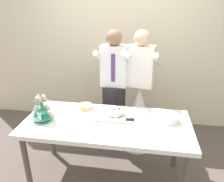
{
  "coord_description": "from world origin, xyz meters",
  "views": [
    {
      "loc": [
        0.37,
        -1.99,
        1.99
      ],
      "look_at": [
        0.04,
        0.15,
        1.07
      ],
      "focal_mm": 34.7,
      "sensor_mm": 36.0,
      "label": 1
    }
  ],
  "objects_px": {
    "round_cake": "(85,107)",
    "person_groom": "(114,97)",
    "dessert_table": "(107,128)",
    "person_bride": "(138,108)",
    "main_cake_tray": "(115,113)",
    "cupcake_stand": "(42,110)",
    "plate_stack": "(169,118)"
  },
  "relations": [
    {
      "from": "round_cake",
      "to": "person_groom",
      "type": "relative_size",
      "value": 0.14
    },
    {
      "from": "dessert_table",
      "to": "person_bride",
      "type": "xyz_separation_m",
      "value": [
        0.32,
        0.75,
        -0.12
      ]
    },
    {
      "from": "dessert_table",
      "to": "main_cake_tray",
      "type": "bearing_deg",
      "value": 59.48
    },
    {
      "from": "cupcake_stand",
      "to": "round_cake",
      "type": "distance_m",
      "value": 0.51
    },
    {
      "from": "main_cake_tray",
      "to": "person_bride",
      "type": "xyz_separation_m",
      "value": [
        0.24,
        0.62,
        -0.23
      ]
    },
    {
      "from": "person_bride",
      "to": "main_cake_tray",
      "type": "bearing_deg",
      "value": -111.31
    },
    {
      "from": "cupcake_stand",
      "to": "main_cake_tray",
      "type": "xyz_separation_m",
      "value": [
        0.77,
        0.2,
        -0.09
      ]
    },
    {
      "from": "main_cake_tray",
      "to": "person_groom",
      "type": "bearing_deg",
      "value": 99.89
    },
    {
      "from": "cupcake_stand",
      "to": "person_groom",
      "type": "relative_size",
      "value": 0.18
    },
    {
      "from": "plate_stack",
      "to": "person_bride",
      "type": "distance_m",
      "value": 0.76
    },
    {
      "from": "plate_stack",
      "to": "person_groom",
      "type": "bearing_deg",
      "value": 138.6
    },
    {
      "from": "main_cake_tray",
      "to": "dessert_table",
      "type": "bearing_deg",
      "value": -120.52
    },
    {
      "from": "round_cake",
      "to": "person_bride",
      "type": "xyz_separation_m",
      "value": [
        0.62,
        0.5,
        -0.22
      ]
    },
    {
      "from": "cupcake_stand",
      "to": "main_cake_tray",
      "type": "relative_size",
      "value": 0.7
    },
    {
      "from": "main_cake_tray",
      "to": "cupcake_stand",
      "type": "bearing_deg",
      "value": -165.36
    },
    {
      "from": "main_cake_tray",
      "to": "round_cake",
      "type": "distance_m",
      "value": 0.4
    },
    {
      "from": "dessert_table",
      "to": "person_bride",
      "type": "distance_m",
      "value": 0.83
    },
    {
      "from": "dessert_table",
      "to": "person_bride",
      "type": "height_order",
      "value": "person_bride"
    },
    {
      "from": "dessert_table",
      "to": "round_cake",
      "type": "bearing_deg",
      "value": 140.76
    },
    {
      "from": "cupcake_stand",
      "to": "person_groom",
      "type": "xyz_separation_m",
      "value": [
        0.66,
        0.79,
        -0.16
      ]
    },
    {
      "from": "cupcake_stand",
      "to": "plate_stack",
      "type": "relative_size",
      "value": 1.47
    },
    {
      "from": "dessert_table",
      "to": "cupcake_stand",
      "type": "distance_m",
      "value": 0.72
    },
    {
      "from": "cupcake_stand",
      "to": "plate_stack",
      "type": "bearing_deg",
      "value": 7.77
    },
    {
      "from": "dessert_table",
      "to": "plate_stack",
      "type": "distance_m",
      "value": 0.68
    },
    {
      "from": "person_groom",
      "to": "person_bride",
      "type": "xyz_separation_m",
      "value": [
        0.35,
        0.03,
        -0.16
      ]
    },
    {
      "from": "main_cake_tray",
      "to": "person_bride",
      "type": "bearing_deg",
      "value": 68.69
    },
    {
      "from": "person_bride",
      "to": "cupcake_stand",
      "type": "bearing_deg",
      "value": -140.82
    },
    {
      "from": "person_groom",
      "to": "dessert_table",
      "type": "bearing_deg",
      "value": -87.89
    },
    {
      "from": "plate_stack",
      "to": "person_bride",
      "type": "relative_size",
      "value": 0.13
    },
    {
      "from": "dessert_table",
      "to": "main_cake_tray",
      "type": "xyz_separation_m",
      "value": [
        0.08,
        0.13,
        0.12
      ]
    },
    {
      "from": "person_bride",
      "to": "round_cake",
      "type": "bearing_deg",
      "value": -141.18
    },
    {
      "from": "round_cake",
      "to": "person_bride",
      "type": "relative_size",
      "value": 0.14
    }
  ]
}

